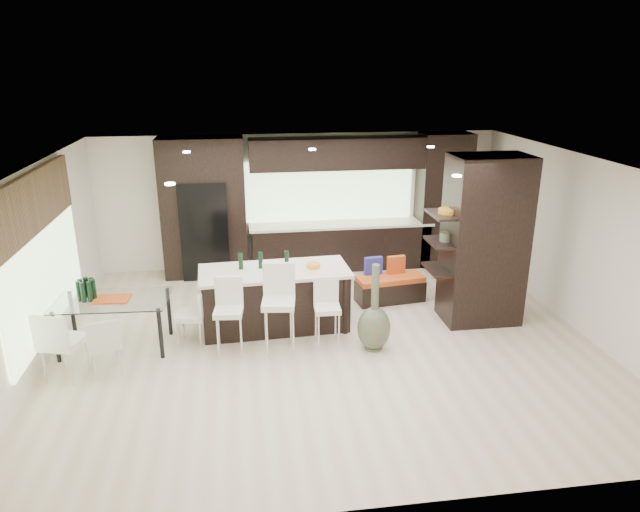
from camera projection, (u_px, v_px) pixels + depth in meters
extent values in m
plane|color=beige|center=(326.00, 340.00, 8.72)|extent=(8.00, 8.00, 0.00)
cube|color=white|center=(300.00, 201.00, 11.56)|extent=(8.00, 0.02, 2.70)
cube|color=white|center=(35.00, 270.00, 7.75)|extent=(0.02, 7.00, 2.70)
cube|color=white|center=(581.00, 244.00, 8.82)|extent=(0.02, 7.00, 2.70)
cube|color=white|center=(326.00, 164.00, 7.84)|extent=(8.00, 7.00, 0.02)
cube|color=#B2D199|center=(43.00, 265.00, 7.94)|extent=(0.04, 3.20, 1.90)
cube|color=#B2D199|center=(329.00, 191.00, 11.54)|extent=(3.40, 0.04, 1.20)
cube|color=brown|center=(35.00, 202.00, 7.65)|extent=(0.08, 3.00, 0.80)
cube|color=white|center=(323.00, 162.00, 8.08)|extent=(4.00, 3.00, 0.02)
cube|color=black|center=(327.00, 204.00, 11.32)|extent=(6.80, 0.68, 2.70)
cube|color=black|center=(205.00, 229.00, 11.08)|extent=(0.90, 0.68, 1.90)
cube|color=black|center=(484.00, 241.00, 9.00)|extent=(1.20, 0.80, 2.70)
cube|color=black|center=(275.00, 298.00, 9.01)|extent=(2.37, 1.11, 0.97)
cube|color=white|center=(229.00, 325.00, 8.17)|extent=(0.44, 0.44, 0.91)
cube|color=white|center=(279.00, 318.00, 8.22)|extent=(0.52, 0.52, 1.05)
cube|color=white|center=(327.00, 320.00, 8.39)|extent=(0.39, 0.39, 0.84)
cube|color=black|center=(390.00, 289.00, 10.06)|extent=(1.24, 0.62, 0.46)
cube|color=white|center=(115.00, 324.00, 8.36)|extent=(1.65, 0.99, 0.77)
cube|color=white|center=(104.00, 347.00, 7.67)|extent=(0.53, 0.53, 0.78)
cube|color=white|center=(64.00, 346.00, 7.54)|extent=(0.62, 0.62, 0.92)
cube|color=white|center=(191.00, 319.00, 8.51)|extent=(0.48, 0.48, 0.78)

